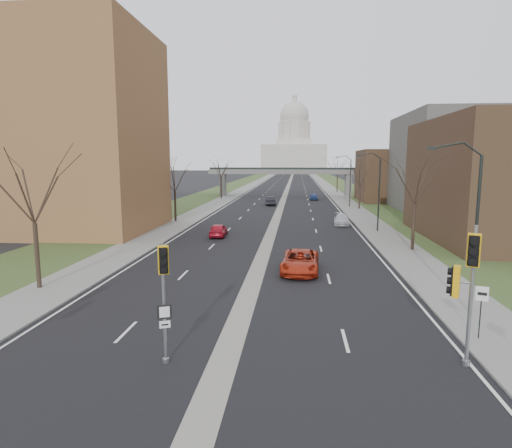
# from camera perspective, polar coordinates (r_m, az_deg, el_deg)

# --- Properties ---
(ground) EXTENTS (700.00, 700.00, 0.00)m
(ground) POSITION_cam_1_polar(r_m,az_deg,el_deg) (18.19, -4.07, -17.20)
(ground) COLOR black
(ground) RESTS_ON ground
(road_surface) EXTENTS (20.00, 600.00, 0.01)m
(road_surface) POSITION_cam_1_polar(r_m,az_deg,el_deg) (166.38, 4.55, 5.65)
(road_surface) COLOR black
(road_surface) RESTS_ON ground
(median_strip) EXTENTS (1.20, 600.00, 0.02)m
(median_strip) POSITION_cam_1_polar(r_m,az_deg,el_deg) (166.38, 4.55, 5.65)
(median_strip) COLOR gray
(median_strip) RESTS_ON ground
(sidewalk_right) EXTENTS (4.00, 600.00, 0.12)m
(sidewalk_right) POSITION_cam_1_polar(r_m,az_deg,el_deg) (166.61, 8.70, 5.61)
(sidewalk_right) COLOR gray
(sidewalk_right) RESTS_ON ground
(sidewalk_left) EXTENTS (4.00, 600.00, 0.12)m
(sidewalk_left) POSITION_cam_1_polar(r_m,az_deg,el_deg) (167.01, 0.41, 5.71)
(sidewalk_left) COLOR gray
(sidewalk_left) RESTS_ON ground
(grass_verge_right) EXTENTS (8.00, 600.00, 0.10)m
(grass_verge_right) POSITION_cam_1_polar(r_m,az_deg,el_deg) (167.05, 10.76, 5.56)
(grass_verge_right) COLOR #354620
(grass_verge_right) RESTS_ON ground
(grass_verge_left) EXTENTS (8.00, 600.00, 0.10)m
(grass_verge_left) POSITION_cam_1_polar(r_m,az_deg,el_deg) (167.65, -1.64, 5.71)
(grass_verge_left) COLOR #354620
(grass_verge_left) RESTS_ON ground
(apartment_building) EXTENTS (25.00, 16.00, 22.00)m
(apartment_building) POSITION_cam_1_polar(r_m,az_deg,el_deg) (54.51, -26.92, 10.81)
(apartment_building) COLOR olive
(apartment_building) RESTS_ON ground
(commercial_block_mid) EXTENTS (18.00, 22.00, 15.00)m
(commercial_block_mid) POSITION_cam_1_polar(r_m,az_deg,el_deg) (72.69, 26.01, 7.27)
(commercial_block_mid) COLOR #5C5A54
(commercial_block_mid) RESTS_ON ground
(commercial_block_far) EXTENTS (14.00, 14.00, 10.00)m
(commercial_block_far) POSITION_cam_1_polar(r_m,az_deg,el_deg) (88.33, 18.16, 6.12)
(commercial_block_far) COLOR #483321
(commercial_block_far) RESTS_ON ground
(pedestrian_bridge) EXTENTS (34.00, 3.00, 6.45)m
(pedestrian_bridge) POSITION_cam_1_polar(r_m,az_deg,el_deg) (96.26, 3.85, 6.58)
(pedestrian_bridge) COLOR slate
(pedestrian_bridge) RESTS_ON ground
(capitol) EXTENTS (48.00, 42.00, 55.75)m
(capitol) POSITION_cam_1_polar(r_m,az_deg,el_deg) (336.36, 5.10, 10.18)
(capitol) COLOR beige
(capitol) RESTS_ON ground
(streetlight_near) EXTENTS (2.61, 0.20, 8.70)m
(streetlight_near) POSITION_cam_1_polar(r_m,az_deg,el_deg) (23.66, 25.88, 5.38)
(streetlight_near) COLOR black
(streetlight_near) RESTS_ON sidewalk_right
(streetlight_mid) EXTENTS (2.61, 0.20, 8.70)m
(streetlight_mid) POSITION_cam_1_polar(r_m,az_deg,el_deg) (48.87, 15.26, 7.04)
(streetlight_mid) COLOR black
(streetlight_mid) RESTS_ON sidewalk_right
(streetlight_far) EXTENTS (2.61, 0.20, 8.70)m
(streetlight_far) POSITION_cam_1_polar(r_m,az_deg,el_deg) (74.63, 11.90, 7.52)
(streetlight_far) COLOR black
(streetlight_far) RESTS_ON sidewalk_right
(tree_left_a) EXTENTS (7.20, 7.20, 9.40)m
(tree_left_a) POSITION_cam_1_polar(r_m,az_deg,el_deg) (28.90, -27.75, 5.02)
(tree_left_a) COLOR #382B21
(tree_left_a) RESTS_ON sidewalk_left
(tree_left_b) EXTENTS (6.75, 6.75, 8.81)m
(tree_left_b) POSITION_cam_1_polar(r_m,az_deg,el_deg) (56.45, -10.83, 6.59)
(tree_left_b) COLOR #382B21
(tree_left_b) RESTS_ON sidewalk_left
(tree_left_c) EXTENTS (7.65, 7.65, 9.99)m
(tree_left_c) POSITION_cam_1_polar(r_m,az_deg,el_deg) (89.58, -4.71, 7.84)
(tree_left_c) COLOR #382B21
(tree_left_c) RESTS_ON sidewalk_left
(tree_right_a) EXTENTS (7.20, 7.20, 9.40)m
(tree_right_a) POSITION_cam_1_polar(r_m,az_deg,el_deg) (39.53, 20.57, 6.09)
(tree_right_a) COLOR #382B21
(tree_right_a) RESTS_ON sidewalk_right
(tree_right_b) EXTENTS (6.30, 6.30, 8.22)m
(tree_right_b) POSITION_cam_1_polar(r_m,az_deg,el_deg) (71.93, 13.74, 6.53)
(tree_right_b) COLOR #382B21
(tree_right_b) RESTS_ON sidewalk_right
(tree_right_c) EXTENTS (7.65, 7.65, 9.99)m
(tree_right_c) POSITION_cam_1_polar(r_m,az_deg,el_deg) (111.65, 10.84, 7.82)
(tree_right_c) COLOR #382B21
(tree_right_c) RESTS_ON sidewalk_right
(signal_pole_median) EXTENTS (0.68, 0.80, 4.80)m
(signal_pole_median) POSITION_cam_1_polar(r_m,az_deg,el_deg) (16.57, -12.20, -7.59)
(signal_pole_median) COLOR gray
(signal_pole_median) RESTS_ON ground
(signal_pole_right) EXTENTS (0.92, 1.27, 5.51)m
(signal_pole_right) POSITION_cam_1_polar(r_m,az_deg,el_deg) (17.90, 26.23, -6.21)
(signal_pole_right) COLOR gray
(signal_pole_right) RESTS_ON ground
(speed_limit_sign) EXTENTS (0.49, 0.19, 2.35)m
(speed_limit_sign) POSITION_cam_1_polar(r_m,az_deg,el_deg) (21.32, 27.82, -9.27)
(speed_limit_sign) COLOR black
(speed_limit_sign) RESTS_ON sidewalk_right
(car_left_near) EXTENTS (1.84, 4.14, 1.38)m
(car_left_near) POSITION_cam_1_polar(r_m,az_deg,el_deg) (45.06, -5.04, -0.79)
(car_left_near) COLOR #B01426
(car_left_near) RESTS_ON ground
(car_left_far) EXTENTS (2.21, 4.96, 1.58)m
(car_left_far) POSITION_cam_1_polar(r_m,az_deg,el_deg) (77.11, 1.91, 3.13)
(car_left_far) COLOR black
(car_left_far) RESTS_ON ground
(car_right_near) EXTENTS (2.88, 5.71, 1.55)m
(car_right_near) POSITION_cam_1_polar(r_m,az_deg,el_deg) (30.73, 5.91, -4.97)
(car_right_near) COLOR #B02912
(car_right_near) RESTS_ON ground
(car_right_mid) EXTENTS (2.24, 4.71, 1.32)m
(car_right_mid) POSITION_cam_1_polar(r_m,az_deg,el_deg) (54.24, 11.36, 0.60)
(car_right_mid) COLOR #B7B7BF
(car_right_mid) RESTS_ON ground
(car_right_far) EXTENTS (1.71, 4.08, 1.38)m
(car_right_far) POSITION_cam_1_polar(r_m,az_deg,el_deg) (88.16, 7.72, 3.65)
(car_right_far) COLOR navy
(car_right_far) RESTS_ON ground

